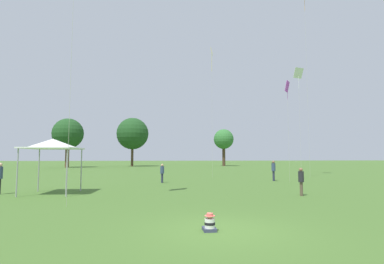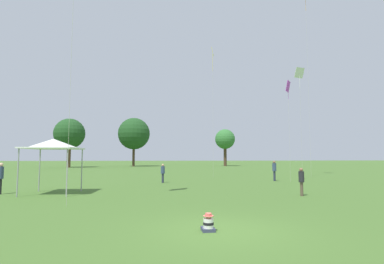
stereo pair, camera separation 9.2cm
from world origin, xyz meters
TOP-DOWN VIEW (x-y plane):
  - ground_plane at (0.00, 0.00)m, footprint 300.00×300.00m
  - seated_toddler at (-0.37, -0.03)m, footprint 0.39×0.48m
  - person_standing_0 at (-11.12, 9.83)m, footprint 0.43×0.43m
  - person_standing_1 at (-1.58, 16.53)m, footprint 0.44×0.44m
  - person_standing_2 at (6.09, 7.25)m, footprint 0.33×0.33m
  - person_standing_3 at (8.47, 17.34)m, footprint 0.48×0.48m
  - canopy_tent at (-8.20, 9.76)m, footprint 3.07×3.07m
  - kite_0 at (9.35, 15.94)m, footprint 0.76×0.90m
  - kite_1 at (12.61, 20.36)m, footprint 1.17×0.72m
  - kite_3 at (3.94, 23.36)m, footprint 0.40×0.83m
  - kite_4 at (14.03, 21.31)m, footprint 1.28×0.96m
  - distant_tree_0 at (13.25, 59.89)m, footprint 4.65×4.65m
  - distant_tree_1 at (-7.80, 59.38)m, footprint 7.13×7.13m
  - distant_tree_2 at (-20.14, 53.60)m, footprint 6.11×6.11m

SIDE VIEW (x-z plane):
  - ground_plane at x=0.00m, z-range 0.00..0.00m
  - seated_toddler at x=-0.37m, z-range -0.05..0.49m
  - person_standing_2 at x=6.09m, z-range 0.16..1.72m
  - person_standing_1 at x=-1.58m, z-range 0.15..1.73m
  - person_standing_3 at x=8.47m, z-range 0.19..2.01m
  - person_standing_0 at x=-11.12m, z-range 0.20..2.04m
  - canopy_tent at x=-8.20m, z-range 1.31..4.57m
  - distant_tree_0 at x=13.25m, z-range 1.89..10.50m
  - distant_tree_2 at x=-20.14m, z-range 1.83..11.73m
  - distant_tree_1 at x=-7.80m, z-range 1.87..12.79m
  - kite_0 at x=9.35m, z-range 3.72..12.56m
  - kite_1 at x=12.61m, z-range 4.91..16.36m
  - kite_3 at x=3.94m, z-range 5.96..20.31m
  - kite_4 at x=14.03m, z-range 8.88..29.28m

